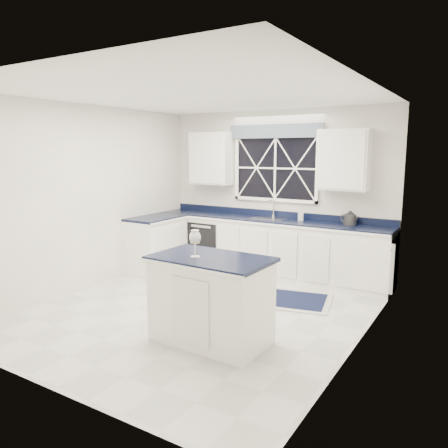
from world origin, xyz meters
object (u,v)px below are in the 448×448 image
Objects in this scene: dishwasher at (212,243)px; faucet at (273,208)px; soap_bottle at (301,215)px; island at (211,299)px; kettle at (350,218)px; wine_glass at (195,239)px.

faucet reaches higher than dishwasher.
dishwasher is 1.75m from soap_bottle.
dishwasher is at bearing 124.56° from island.
kettle is (1.31, -0.09, -0.06)m from faucet.
faucet is 2.99m from island.
kettle is 1.68× the size of soap_bottle.
soap_bottle reaches higher than dishwasher.
faucet is 0.24× the size of island.
island is (0.63, -2.85, -0.63)m from faucet.
kettle is at bearing 74.07° from wine_glass.
island is 2.83m from soap_bottle.
kettle reaches higher than dishwasher.
wine_glass is at bearing -145.50° from island.
island is 7.03× the size of soap_bottle.
wine_glass is (-0.14, -0.09, 0.66)m from island.
dishwasher is at bearing -169.98° from faucet.
kettle is at bearing 77.69° from island.
wine_glass is (1.59, -2.74, 0.72)m from dishwasher.
wine_glass is 2.86m from soap_bottle.
dishwasher is 2.49m from kettle.
kettle is 0.78m from soap_bottle.
soap_bottle is at bearing -8.92° from faucet.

